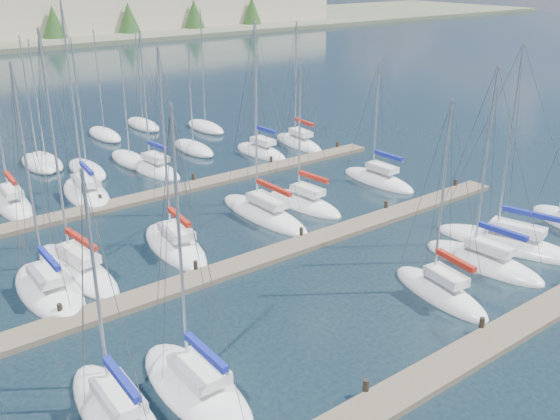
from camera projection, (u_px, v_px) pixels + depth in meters
ground at (33, 123)px, 70.57m from camera, size 400.00×400.00×0.00m
dock_near at (443, 369)px, 27.87m from camera, size 44.00×1.93×1.10m
dock_mid at (260, 259)px, 38.16m from camera, size 44.00×1.93×1.10m
dock_far at (155, 195)px, 48.46m from camera, size 44.00×1.93×1.10m
sailboat_i at (77, 269)px, 36.73m from camera, size 3.38×9.24×14.66m
sailboat_j at (175, 246)px, 39.83m from camera, size 3.70×8.21×13.39m
sailboat_c at (196, 388)px, 26.60m from camera, size 2.99×7.83×13.09m
sailboat_b at (117, 414)px, 25.02m from camera, size 2.72×8.01×11.13m
sailboat_h at (49, 290)px, 34.46m from camera, size 3.19×7.96×13.30m
sailboat_o at (86, 193)px, 48.80m from camera, size 3.95×8.51×15.27m
sailboat_d at (440, 292)px, 34.19m from camera, size 3.08×7.10×11.55m
sailboat_k at (264, 214)px, 44.82m from camera, size 2.66×9.49×14.24m
sailboat_r at (299, 143)px, 62.18m from camera, size 3.03×7.81×12.64m
sailboat_e at (483, 262)px, 37.68m from camera, size 3.16×8.04×12.61m
sailboat_q at (261, 152)px, 59.29m from camera, size 2.65×6.93×10.27m
sailboat_l at (304, 204)px, 46.72m from camera, size 2.98×7.41×11.22m
sailboat_p at (154, 169)px, 54.39m from camera, size 2.98×7.52×12.65m
sailboat_m at (378, 180)px, 51.73m from camera, size 2.38×7.53×10.73m
sailboat_f at (508, 244)px, 40.11m from camera, size 5.17×9.88×13.48m
sailboat_n at (13, 204)px, 46.58m from camera, size 2.81×7.81×13.92m
distant_boats at (40, 162)px, 56.06m from camera, size 36.93×20.75×13.30m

